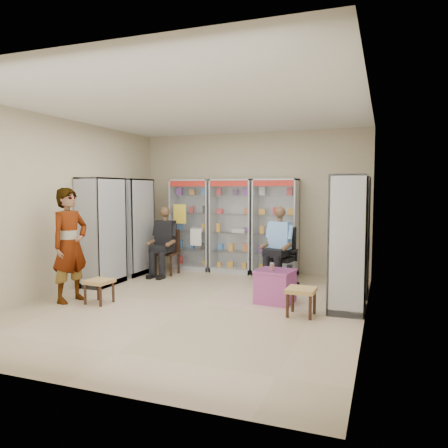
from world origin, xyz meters
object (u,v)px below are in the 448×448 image
(cabinet_left_far, at_px, (133,227))
(office_chair, at_px, (281,256))
(cabinet_right_near, at_px, (348,243))
(standing_man, at_px, (70,245))
(cabinet_left_near, at_px, (102,232))
(seated_shopkeeper, at_px, (280,248))
(wooden_chair, at_px, (167,252))
(cabinet_back_left, at_px, (192,225))
(pink_trunk, at_px, (275,286))
(woven_stool_b, at_px, (99,291))
(cabinet_back_mid, at_px, (232,226))
(cabinet_back_right, at_px, (276,227))
(cabinet_right_far, at_px, (353,236))
(woven_stool_a, at_px, (301,302))

(cabinet_left_far, xyz_separation_m, office_chair, (3.13, 0.09, -0.46))
(cabinet_right_near, distance_m, standing_man, 4.30)
(cabinet_left_near, distance_m, seated_shopkeeper, 3.35)
(cabinet_right_near, bearing_deg, wooden_chair, 68.36)
(cabinet_back_left, distance_m, office_chair, 2.40)
(seated_shopkeeper, xyz_separation_m, pink_trunk, (0.23, -1.31, -0.43))
(pink_trunk, bearing_deg, standing_man, -161.24)
(cabinet_left_near, bearing_deg, standing_man, 12.99)
(cabinet_back_left, distance_m, woven_stool_b, 3.30)
(cabinet_back_mid, height_order, cabinet_left_far, same)
(cabinet_left_far, height_order, seated_shopkeeper, cabinet_left_far)
(cabinet_left_far, relative_size, wooden_chair, 2.13)
(cabinet_right_near, bearing_deg, cabinet_left_far, 73.75)
(office_chair, xyz_separation_m, pink_trunk, (0.23, -1.36, -0.28))
(cabinet_back_right, bearing_deg, cabinet_back_left, 180.00)
(cabinet_left_far, bearing_deg, cabinet_right_far, 87.43)
(cabinet_back_left, bearing_deg, standing_man, -101.33)
(cabinet_back_mid, distance_m, office_chair, 1.58)
(cabinet_back_mid, height_order, cabinet_right_near, same)
(cabinet_right_far, bearing_deg, office_chair, 77.71)
(cabinet_back_mid, distance_m, cabinet_right_far, 2.82)
(cabinet_back_left, distance_m, cabinet_back_mid, 0.95)
(cabinet_right_near, bearing_deg, office_chair, 43.69)
(pink_trunk, bearing_deg, cabinet_right_far, 44.12)
(office_chair, distance_m, pink_trunk, 1.40)
(cabinet_back_mid, distance_m, pink_trunk, 2.75)
(cabinet_back_left, height_order, standing_man, cabinet_back_left)
(cabinet_left_near, height_order, pink_trunk, cabinet_left_near)
(cabinet_back_mid, distance_m, cabinet_left_far, 2.10)
(cabinet_right_far, bearing_deg, pink_trunk, 134.12)
(cabinet_back_mid, xyz_separation_m, pink_trunk, (1.48, -2.20, -0.74))
(cabinet_right_far, xyz_separation_m, standing_man, (-4.18, -2.11, -0.09))
(cabinet_left_far, bearing_deg, cabinet_back_mid, 116.32)
(cabinet_right_far, bearing_deg, wooden_chair, 83.96)
(cabinet_right_far, distance_m, seated_shopkeeper, 1.38)
(cabinet_back_left, distance_m, wooden_chair, 0.94)
(cabinet_right_far, height_order, cabinet_left_near, same)
(cabinet_back_right, distance_m, cabinet_right_near, 2.76)
(standing_man, bearing_deg, cabinet_left_far, 17.57)
(cabinet_right_near, xyz_separation_m, pink_trunk, (-1.10, 0.03, -0.74))
(cabinet_back_left, xyz_separation_m, cabinet_right_near, (3.53, -2.23, 0.00))
(office_chair, height_order, woven_stool_b, office_chair)
(cabinet_back_mid, distance_m, woven_stool_b, 3.48)
(cabinet_back_mid, xyz_separation_m, cabinet_left_near, (-1.88, -2.03, 0.00))
(pink_trunk, distance_m, woven_stool_b, 2.76)
(cabinet_back_right, distance_m, woven_stool_b, 3.88)
(cabinet_back_right, bearing_deg, cabinet_right_far, -34.73)
(cabinet_right_far, bearing_deg, standing_man, 116.83)
(woven_stool_a, bearing_deg, woven_stool_b, -172.22)
(woven_stool_b, bearing_deg, cabinet_back_mid, 71.05)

